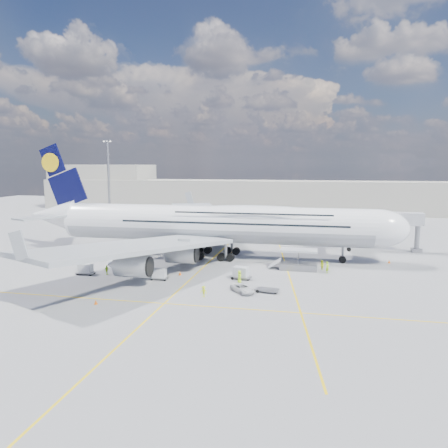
% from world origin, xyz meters
% --- Properties ---
extents(ground, '(300.00, 300.00, 0.00)m').
position_xyz_m(ground, '(0.00, 0.00, 0.00)').
color(ground, gray).
rests_on(ground, ground).
extents(taxi_line_main, '(0.25, 220.00, 0.01)m').
position_xyz_m(taxi_line_main, '(0.00, 0.00, 0.01)').
color(taxi_line_main, yellow).
rests_on(taxi_line_main, ground).
extents(taxi_line_cross, '(120.00, 0.25, 0.01)m').
position_xyz_m(taxi_line_cross, '(0.00, -20.00, 0.01)').
color(taxi_line_cross, yellow).
rests_on(taxi_line_cross, ground).
extents(taxi_line_diag, '(14.16, 99.06, 0.01)m').
position_xyz_m(taxi_line_diag, '(14.00, 10.00, 0.01)').
color(taxi_line_diag, yellow).
rests_on(taxi_line_diag, ground).
extents(airliner, '(77.26, 79.15, 23.71)m').
position_xyz_m(airliner, '(0.26, 10.00, 6.87)').
color(airliner, white).
rests_on(airliner, ground).
extents(jet_bridge, '(18.80, 12.10, 8.50)m').
position_xyz_m(jet_bridge, '(29.81, 20.94, 6.85)').
color(jet_bridge, '#B7B7BC').
rests_on(jet_bridge, ground).
extents(cargo_loader, '(8.53, 3.20, 3.67)m').
position_xyz_m(cargo_loader, '(16.82, 2.89, 1.25)').
color(cargo_loader, silver).
rests_on(cargo_loader, ground).
extents(light_mast, '(3.00, 0.70, 25.50)m').
position_xyz_m(light_mast, '(-40.00, 45.00, 13.21)').
color(light_mast, gray).
rests_on(light_mast, ground).
extents(terminal, '(180.00, 16.00, 12.00)m').
position_xyz_m(terminal, '(0.00, 95.00, 6.00)').
color(terminal, '#B2AD9E').
rests_on(terminal, ground).
extents(hangar, '(40.00, 22.00, 18.00)m').
position_xyz_m(hangar, '(-70.00, 100.00, 9.00)').
color(hangar, '#B2AD9E').
rests_on(hangar, ground).
extents(tree_line, '(160.00, 6.00, 8.00)m').
position_xyz_m(tree_line, '(40.00, 140.00, 4.00)').
color(tree_line, '#193814').
rests_on(tree_line, ground).
extents(dolly_row_a, '(3.08, 1.70, 1.92)m').
position_xyz_m(dolly_row_a, '(-18.29, -8.06, 1.03)').
color(dolly_row_a, gray).
rests_on(dolly_row_a, ground).
extents(dolly_row_b, '(2.64, 1.48, 0.38)m').
position_xyz_m(dolly_row_b, '(-6.29, -5.24, 0.29)').
color(dolly_row_b, gray).
rests_on(dolly_row_b, ground).
extents(dolly_row_c, '(2.83, 1.55, 1.77)m').
position_xyz_m(dolly_row_c, '(-4.83, -8.70, 0.95)').
color(dolly_row_c, gray).
rests_on(dolly_row_c, ground).
extents(dolly_back, '(3.09, 2.09, 0.42)m').
position_xyz_m(dolly_back, '(-22.81, 5.10, 0.32)').
color(dolly_back, gray).
rests_on(dolly_back, ground).
extents(dolly_nose_far, '(3.57, 2.30, 0.49)m').
position_xyz_m(dolly_nose_far, '(13.04, -11.94, 0.38)').
color(dolly_nose_far, gray).
rests_on(dolly_nose_far, ground).
extents(dolly_nose_near, '(3.53, 2.39, 2.05)m').
position_xyz_m(dolly_nose_near, '(8.04, -5.56, 1.10)').
color(dolly_nose_near, gray).
rests_on(dolly_nose_near, ground).
extents(baggage_tug, '(2.75, 1.42, 1.67)m').
position_xyz_m(baggage_tug, '(-9.18, -7.04, 0.74)').
color(baggage_tug, white).
rests_on(baggage_tug, ground).
extents(catering_truck_inner, '(6.84, 2.77, 4.07)m').
position_xyz_m(catering_truck_inner, '(-9.19, 20.25, 1.92)').
color(catering_truck_inner, gray).
rests_on(catering_truck_inner, ground).
extents(catering_truck_outer, '(7.56, 3.26, 4.42)m').
position_xyz_m(catering_truck_outer, '(-22.69, 43.59, 2.05)').
color(catering_truck_outer, gray).
rests_on(catering_truck_outer, ground).
extents(service_van, '(4.42, 4.67, 1.23)m').
position_xyz_m(service_van, '(9.55, -12.86, 0.61)').
color(service_van, silver).
rests_on(service_van, ground).
extents(crew_nose, '(0.81, 0.86, 1.97)m').
position_xyz_m(crew_nose, '(21.99, 1.46, 0.99)').
color(crew_nose, '#B1F419').
rests_on(crew_nose, ground).
extents(crew_loader, '(1.05, 1.09, 1.77)m').
position_xyz_m(crew_loader, '(21.10, 3.34, 0.88)').
color(crew_loader, '#E8FB1A').
rests_on(crew_loader, ground).
extents(crew_wing, '(0.67, 1.05, 1.66)m').
position_xyz_m(crew_wing, '(-14.75, -7.37, 0.83)').
color(crew_wing, '#A0DC17').
rests_on(crew_wing, ground).
extents(crew_van, '(0.94, 1.13, 1.98)m').
position_xyz_m(crew_van, '(8.19, -7.68, 0.99)').
color(crew_van, '#C3FF1A').
rests_on(crew_van, ground).
extents(crew_tug, '(1.17, 0.82, 1.65)m').
position_xyz_m(crew_tug, '(4.52, -16.20, 0.83)').
color(crew_tug, '#D4ED18').
rests_on(crew_tug, ground).
extents(cone_nose, '(0.49, 0.49, 0.63)m').
position_xyz_m(cone_nose, '(33.65, 11.55, 0.30)').
color(cone_nose, '#FF660D').
rests_on(cone_nose, ground).
extents(cone_wing_left_inner, '(0.46, 0.46, 0.58)m').
position_xyz_m(cone_wing_left_inner, '(-2.53, 25.63, 0.28)').
color(cone_wing_left_inner, '#FF660D').
rests_on(cone_wing_left_inner, ground).
extents(cone_wing_left_outer, '(0.42, 0.42, 0.53)m').
position_xyz_m(cone_wing_left_outer, '(-20.94, 34.75, 0.26)').
color(cone_wing_left_outer, '#FF660D').
rests_on(cone_wing_left_outer, ground).
extents(cone_wing_right_inner, '(0.50, 0.50, 0.63)m').
position_xyz_m(cone_wing_right_inner, '(-2.44, -5.17, 0.31)').
color(cone_wing_right_inner, '#FF660D').
rests_on(cone_wing_right_inner, ground).
extents(cone_wing_right_outer, '(0.47, 0.47, 0.59)m').
position_xyz_m(cone_wing_right_outer, '(-8.89, -22.19, 0.29)').
color(cone_wing_right_outer, '#FF660D').
rests_on(cone_wing_right_outer, ground).
extents(cone_tail, '(0.41, 0.41, 0.53)m').
position_xyz_m(cone_tail, '(-33.32, 6.14, 0.25)').
color(cone_tail, '#FF660D').
rests_on(cone_tail, ground).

